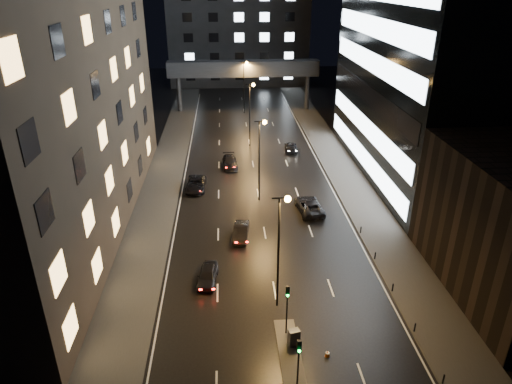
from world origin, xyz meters
TOP-DOWN VIEW (x-y plane):
  - ground at (0.00, 40.00)m, footprint 160.00×160.00m
  - sidewalk_left at (-12.50, 35.00)m, footprint 5.00×110.00m
  - sidewalk_right at (12.50, 35.00)m, footprint 5.00×110.00m
  - building_left at (-22.50, 24.00)m, footprint 15.00×48.00m
  - building_far at (0.00, 98.00)m, footprint 34.00×14.00m
  - skybridge at (0.00, 70.00)m, footprint 30.00×3.00m
  - median_island at (0.30, 2.00)m, footprint 1.60×8.00m
  - traffic_signal_near at (0.30, 4.49)m, footprint 0.28×0.34m
  - traffic_signal_far at (0.30, -1.01)m, footprint 0.28×0.34m
  - bollard_row at (10.20, 6.50)m, footprint 0.12×25.12m
  - streetlight_near at (0.16, 8.00)m, footprint 1.45×0.50m
  - streetlight_mid_a at (0.16, 28.00)m, footprint 1.45×0.50m
  - streetlight_mid_b at (0.16, 48.00)m, footprint 1.45×0.50m
  - streetlight_far at (0.16, 68.00)m, footprint 1.45×0.50m
  - car_away_a at (-5.87, 11.68)m, footprint 2.08×4.20m
  - car_away_b at (-2.60, 19.15)m, footprint 2.02×4.44m
  - car_away_c at (-7.93, 31.68)m, footprint 2.65×5.36m
  - car_away_d at (-3.38, 39.16)m, footprint 2.33×5.06m
  - car_toward_a at (5.61, 24.50)m, footprint 3.12×5.85m
  - car_toward_b at (6.29, 45.29)m, footprint 2.27×4.69m
  - utility_cabinet at (0.70, 3.28)m, footprint 0.94×0.76m
  - cone_b at (3.00, 2.08)m, footprint 0.45×0.45m

SIDE VIEW (x-z plane):
  - ground at x=0.00m, z-range 0.00..0.00m
  - sidewalk_left at x=-12.50m, z-range 0.00..0.15m
  - sidewalk_right at x=12.50m, z-range 0.00..0.15m
  - median_island at x=0.30m, z-range 0.00..0.15m
  - cone_b at x=3.00m, z-range 0.00..0.51m
  - bollard_row at x=10.20m, z-range 0.00..0.90m
  - car_toward_b at x=6.29m, z-range 0.00..1.32m
  - car_away_a at x=-5.87m, z-range 0.00..1.38m
  - car_away_b at x=-2.60m, z-range 0.00..1.41m
  - car_away_d at x=-3.38m, z-range 0.00..1.43m
  - car_away_c at x=-7.93m, z-range 0.00..1.46m
  - car_toward_a at x=5.61m, z-range 0.00..1.56m
  - utility_cabinet at x=0.70m, z-range 0.15..1.47m
  - traffic_signal_near at x=0.30m, z-range 0.89..5.29m
  - traffic_signal_far at x=0.30m, z-range 0.89..5.29m
  - streetlight_near at x=0.16m, z-range 1.42..11.57m
  - streetlight_mid_a at x=0.16m, z-range 1.42..11.57m
  - streetlight_mid_b at x=0.16m, z-range 1.42..11.57m
  - streetlight_far at x=0.16m, z-range 1.42..11.57m
  - skybridge at x=0.00m, z-range 3.34..13.34m
  - building_far at x=0.00m, z-range 0.00..25.00m
  - building_left at x=-22.50m, z-range 0.00..40.00m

